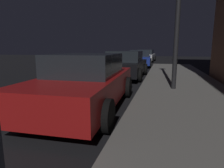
# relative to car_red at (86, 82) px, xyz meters

# --- Properties ---
(car_red) EXTENTS (2.14, 4.46, 1.43)m
(car_red) POSITION_rel_car_red_xyz_m (0.00, 0.00, 0.00)
(car_red) COLOR maroon
(car_red) RESTS_ON ground
(car_black) EXTENTS (2.12, 4.31, 1.43)m
(car_black) POSITION_rel_car_red_xyz_m (-0.00, 5.60, 0.00)
(car_black) COLOR black
(car_black) RESTS_ON ground
(car_blue) EXTENTS (2.22, 4.57, 1.43)m
(car_blue) POSITION_rel_car_red_xyz_m (0.00, 12.39, 0.01)
(car_blue) COLOR navy
(car_blue) RESTS_ON ground
(car_white) EXTENTS (2.25, 4.63, 1.43)m
(car_white) POSITION_rel_car_red_xyz_m (-0.00, 18.77, 0.02)
(car_white) COLOR silver
(car_white) RESTS_ON ground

